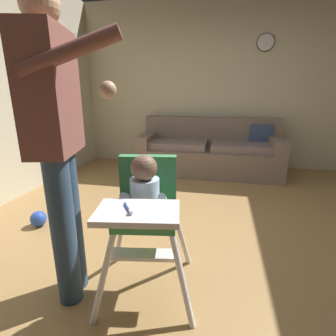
% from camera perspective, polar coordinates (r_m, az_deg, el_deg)
% --- Properties ---
extents(ground, '(6.13, 6.80, 0.10)m').
position_cam_1_polar(ground, '(2.38, 6.21, -16.71)').
color(ground, '#9C7646').
extents(wall_far, '(5.33, 0.06, 2.73)m').
position_cam_1_polar(wall_far, '(4.63, 10.26, 17.55)').
color(wall_far, beige).
rests_on(wall_far, ground).
extents(couch, '(2.20, 0.86, 0.86)m').
position_cam_1_polar(couch, '(4.21, 9.15, 3.52)').
color(couch, '#766459').
rests_on(couch, ground).
extents(high_chair, '(0.69, 0.79, 0.92)m').
position_cam_1_polar(high_chair, '(1.55, -4.99, -7.43)').
color(high_chair, white).
rests_on(high_chair, ground).
extents(adult_standing, '(0.60, 0.49, 1.74)m').
position_cam_1_polar(adult_standing, '(1.54, -23.24, 5.50)').
color(adult_standing, '#304661').
rests_on(adult_standing, ground).
extents(toy_ball, '(0.15, 0.15, 0.15)m').
position_cam_1_polar(toy_ball, '(2.83, -26.76, -9.99)').
color(toy_ball, '#284CB7').
rests_on(toy_ball, ground).
extents(wall_clock, '(0.27, 0.04, 0.27)m').
position_cam_1_polar(wall_clock, '(4.68, 20.78, 24.56)').
color(wall_clock, white).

